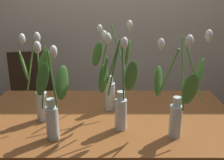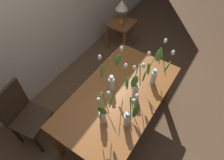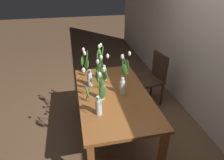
{
  "view_description": "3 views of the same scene",
  "coord_description": "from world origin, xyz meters",
  "px_view_note": "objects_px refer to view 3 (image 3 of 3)",
  "views": [
    {
      "loc": [
        0.03,
        -1.6,
        1.52
      ],
      "look_at": [
        0.02,
        0.08,
        0.95
      ],
      "focal_mm": 44.86,
      "sensor_mm": 36.0,
      "label": 1
    },
    {
      "loc": [
        -1.17,
        -0.67,
        2.59
      ],
      "look_at": [
        -0.05,
        0.06,
        1.01
      ],
      "focal_mm": 31.6,
      "sensor_mm": 36.0,
      "label": 2
    },
    {
      "loc": [
        2.11,
        -0.46,
        2.13
      ],
      "look_at": [
        -0.1,
        0.0,
        0.89
      ],
      "focal_mm": 31.74,
      "sensor_mm": 36.0,
      "label": 3
    }
  ],
  "objects_px": {
    "tulip_vase_1": "(101,83)",
    "tulip_vase_4": "(103,68)",
    "dining_chair": "(154,76)",
    "dining_table": "(113,100)",
    "tulip_vase_3": "(88,73)",
    "tulip_vase_2": "(98,98)",
    "tulip_vase_0": "(123,80)"
  },
  "relations": [
    {
      "from": "tulip_vase_3",
      "to": "tulip_vase_0",
      "type": "bearing_deg",
      "value": 53.89
    },
    {
      "from": "dining_table",
      "to": "tulip_vase_0",
      "type": "xyz_separation_m",
      "value": [
        0.02,
        0.12,
        0.29
      ]
    },
    {
      "from": "tulip_vase_3",
      "to": "dining_chair",
      "type": "bearing_deg",
      "value": 111.45
    },
    {
      "from": "dining_chair",
      "to": "tulip_vase_2",
      "type": "bearing_deg",
      "value": -45.49
    },
    {
      "from": "tulip_vase_3",
      "to": "tulip_vase_4",
      "type": "bearing_deg",
      "value": 118.22
    },
    {
      "from": "tulip_vase_3",
      "to": "tulip_vase_4",
      "type": "distance_m",
      "value": 0.25
    },
    {
      "from": "tulip_vase_0",
      "to": "dining_chair",
      "type": "distance_m",
      "value": 1.16
    },
    {
      "from": "tulip_vase_4",
      "to": "tulip_vase_0",
      "type": "bearing_deg",
      "value": 24.45
    },
    {
      "from": "tulip_vase_3",
      "to": "dining_chair",
      "type": "relative_size",
      "value": 0.58
    },
    {
      "from": "dining_table",
      "to": "tulip_vase_0",
      "type": "distance_m",
      "value": 0.32
    },
    {
      "from": "tulip_vase_0",
      "to": "tulip_vase_1",
      "type": "relative_size",
      "value": 1.07
    },
    {
      "from": "tulip_vase_2",
      "to": "tulip_vase_3",
      "type": "bearing_deg",
      "value": -176.69
    },
    {
      "from": "tulip_vase_3",
      "to": "dining_chair",
      "type": "distance_m",
      "value": 1.33
    },
    {
      "from": "tulip_vase_3",
      "to": "tulip_vase_4",
      "type": "relative_size",
      "value": 0.99
    },
    {
      "from": "dining_table",
      "to": "tulip_vase_2",
      "type": "bearing_deg",
      "value": -33.51
    },
    {
      "from": "tulip_vase_3",
      "to": "dining_chair",
      "type": "height_order",
      "value": "tulip_vase_3"
    },
    {
      "from": "tulip_vase_4",
      "to": "dining_chair",
      "type": "bearing_deg",
      "value": 109.78
    },
    {
      "from": "tulip_vase_3",
      "to": "dining_table",
      "type": "bearing_deg",
      "value": 46.02
    },
    {
      "from": "dining_table",
      "to": "tulip_vase_3",
      "type": "height_order",
      "value": "tulip_vase_3"
    },
    {
      "from": "dining_table",
      "to": "dining_chair",
      "type": "relative_size",
      "value": 1.72
    },
    {
      "from": "tulip_vase_0",
      "to": "tulip_vase_4",
      "type": "xyz_separation_m",
      "value": [
        -0.42,
        -0.19,
        -0.0
      ]
    },
    {
      "from": "tulip_vase_0",
      "to": "dining_chair",
      "type": "xyz_separation_m",
      "value": [
        -0.76,
        0.76,
        -0.41
      ]
    },
    {
      "from": "dining_table",
      "to": "dining_chair",
      "type": "xyz_separation_m",
      "value": [
        -0.74,
        0.89,
        -0.12
      ]
    },
    {
      "from": "tulip_vase_1",
      "to": "tulip_vase_2",
      "type": "distance_m",
      "value": 0.33
    },
    {
      "from": "tulip_vase_2",
      "to": "dining_chair",
      "type": "height_order",
      "value": "tulip_vase_2"
    },
    {
      "from": "tulip_vase_1",
      "to": "dining_table",
      "type": "bearing_deg",
      "value": 110.57
    },
    {
      "from": "tulip_vase_1",
      "to": "tulip_vase_4",
      "type": "height_order",
      "value": "tulip_vase_1"
    },
    {
      "from": "tulip_vase_0",
      "to": "tulip_vase_3",
      "type": "bearing_deg",
      "value": -126.11
    },
    {
      "from": "tulip_vase_0",
      "to": "tulip_vase_4",
      "type": "height_order",
      "value": "tulip_vase_0"
    },
    {
      "from": "tulip_vase_1",
      "to": "dining_chair",
      "type": "bearing_deg",
      "value": 127.38
    },
    {
      "from": "tulip_vase_2",
      "to": "dining_table",
      "type": "bearing_deg",
      "value": 146.49
    },
    {
      "from": "tulip_vase_0",
      "to": "tulip_vase_2",
      "type": "relative_size",
      "value": 1.01
    }
  ]
}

